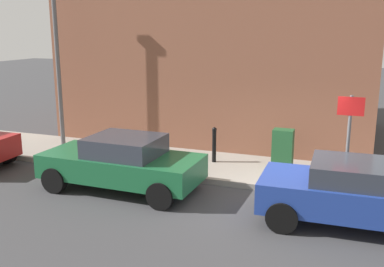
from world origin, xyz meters
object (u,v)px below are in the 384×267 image
at_px(car_blue, 361,193).
at_px(bollard_far_kerb, 134,148).
at_px(street_sign, 349,129).
at_px(lamppost, 57,49).
at_px(bollard_near_cabinet, 214,143).
at_px(utility_cabinet, 283,152).
at_px(car_green, 122,162).

xyz_separation_m(car_blue, bollard_far_kerb, (1.57, 5.97, -0.02)).
relative_size(car_blue, street_sign, 1.78).
relative_size(bollard_far_kerb, lamppost, 0.18).
relative_size(bollard_far_kerb, street_sign, 0.45).
bearing_deg(bollard_near_cabinet, lamppost, 89.15).
bearing_deg(utility_cabinet, bollard_near_cabinet, 87.12).
bearing_deg(street_sign, car_blue, -168.64).
height_order(car_green, bollard_far_kerb, car_green).
xyz_separation_m(car_blue, bollard_near_cabinet, (2.83, 4.01, -0.02)).
relative_size(utility_cabinet, bollard_near_cabinet, 1.11).
relative_size(utility_cabinet, street_sign, 0.50).
xyz_separation_m(utility_cabinet, bollard_near_cabinet, (0.10, 1.99, 0.02)).
distance_m(car_blue, utility_cabinet, 3.40).
xyz_separation_m(car_green, bollard_near_cabinet, (2.61, -1.57, -0.01)).
bearing_deg(car_blue, bollard_near_cabinet, -36.72).
relative_size(car_blue, car_green, 1.02).
height_order(car_green, utility_cabinet, car_green).
bearing_deg(bollard_near_cabinet, car_green, 149.03).
xyz_separation_m(car_blue, lamppost, (2.91, 9.33, 2.58)).
height_order(car_green, bollard_near_cabinet, car_green).
bearing_deg(lamppost, bollard_near_cabinet, -90.85).
bearing_deg(bollard_far_kerb, car_blue, -104.73).
bearing_deg(car_blue, utility_cabinet, -55.01).
bearing_deg(street_sign, utility_cabinet, 59.37).
bearing_deg(lamppost, car_blue, -107.32).
height_order(car_green, street_sign, street_sign).
bearing_deg(car_blue, street_sign, -80.16).
relative_size(car_blue, bollard_near_cabinet, 3.93).
xyz_separation_m(bollard_near_cabinet, lamppost, (0.08, 5.32, 2.60)).
xyz_separation_m(car_blue, street_sign, (1.74, 0.35, 0.94)).
bearing_deg(car_blue, car_green, -3.78).
relative_size(utility_cabinet, lamppost, 0.20).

